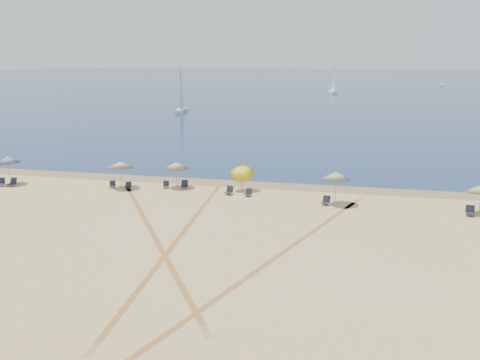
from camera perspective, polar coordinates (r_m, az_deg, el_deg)
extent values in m
plane|color=tan|center=(24.97, -10.24, -13.53)|extent=(160.00, 160.00, 0.00)
plane|color=#0C2151|center=(245.83, 10.56, 10.71)|extent=(500.00, 500.00, 0.00)
plane|color=olive|center=(46.68, 1.06, -0.42)|extent=(500.00, 500.00, 0.00)
cylinder|color=gray|center=(50.88, -24.08, 0.92)|extent=(0.05, 0.14, 2.38)
cone|color=white|center=(50.71, -24.17, 2.08)|extent=(2.03, 2.05, 0.63)
sphere|color=gray|center=(50.66, -24.20, 2.41)|extent=(0.08, 0.08, 0.08)
cylinder|color=gray|center=(46.43, -12.93, 0.53)|extent=(0.05, 0.22, 2.18)
cone|color=#F8EDCB|center=(46.17, -13.03, 1.64)|extent=(2.30, 2.34, 0.73)
sphere|color=gray|center=(46.11, -13.05, 2.01)|extent=(0.08, 0.08, 0.08)
cylinder|color=gray|center=(45.69, -6.99, 0.51)|extent=(0.05, 0.05, 2.08)
cone|color=#F8EDCB|center=(45.50, -7.02, 1.60)|extent=(2.19, 2.19, 0.55)
sphere|color=gray|center=(45.44, -7.03, 1.97)|extent=(0.08, 0.08, 0.08)
cylinder|color=gray|center=(43.80, 0.10, -0.14)|extent=(0.05, 1.05, 1.84)
cone|color=yellow|center=(44.03, 0.22, 0.98)|extent=(2.13, 2.13, 1.51)
sphere|color=gray|center=(43.97, 0.22, 1.36)|extent=(0.08, 0.08, 0.08)
cylinder|color=gray|center=(40.94, 10.46, -0.93)|extent=(0.05, 0.05, 2.39)
cone|color=#F8EDCB|center=(40.70, 10.53, 0.49)|extent=(2.21, 2.21, 0.55)
sphere|color=gray|center=(40.63, 10.54, 0.90)|extent=(0.08, 0.08, 0.08)
cylinder|color=gray|center=(41.61, 24.92, -2.01)|extent=(0.05, 0.21, 2.04)
cube|color=black|center=(50.46, -24.81, -0.41)|extent=(0.78, 0.78, 0.05)
cube|color=black|center=(50.68, -24.77, -0.04)|extent=(0.63, 0.44, 0.53)
cylinder|color=#A5A5AD|center=(50.26, -24.69, -0.56)|extent=(0.03, 0.03, 0.19)
cube|color=black|center=(50.10, -23.81, -0.40)|extent=(0.64, 0.64, 0.05)
cube|color=black|center=(50.26, -23.62, -0.03)|extent=(0.61, 0.26, 0.53)
cylinder|color=#A5A5AD|center=(50.11, -24.15, -0.54)|extent=(0.03, 0.03, 0.19)
cylinder|color=#A5A5AD|center=(49.80, -23.73, -0.59)|extent=(0.03, 0.03, 0.19)
cube|color=black|center=(46.54, -13.85, -0.66)|extent=(0.66, 0.66, 0.05)
cube|color=black|center=(46.73, -13.84, -0.32)|extent=(0.54, 0.36, 0.45)
cylinder|color=#A5A5AD|center=(46.42, -14.19, -0.82)|extent=(0.02, 0.02, 0.17)
cylinder|color=#A5A5AD|center=(46.38, -13.70, -0.80)|extent=(0.02, 0.02, 0.17)
cube|color=black|center=(45.82, -12.23, -0.79)|extent=(0.57, 0.57, 0.05)
cube|color=black|center=(46.00, -12.16, -0.45)|extent=(0.52, 0.26, 0.45)
cylinder|color=#A5A5AD|center=(45.73, -12.56, -0.94)|extent=(0.02, 0.02, 0.16)
cylinder|color=#A5A5AD|center=(45.62, -12.07, -0.96)|extent=(0.02, 0.02, 0.16)
cube|color=black|center=(45.59, -8.14, -0.69)|extent=(0.63, 0.63, 0.05)
cube|color=black|center=(45.77, -8.13, -0.35)|extent=(0.53, 0.32, 0.45)
cylinder|color=#A5A5AD|center=(45.46, -8.47, -0.85)|extent=(0.02, 0.02, 0.16)
cylinder|color=#A5A5AD|center=(45.43, -7.96, -0.85)|extent=(0.02, 0.02, 0.16)
cube|color=black|center=(45.29, -6.12, -0.70)|extent=(0.70, 0.70, 0.05)
cube|color=black|center=(45.50, -6.11, -0.30)|extent=(0.61, 0.35, 0.51)
cylinder|color=#A5A5AD|center=(45.14, -6.49, -0.88)|extent=(0.03, 0.03, 0.19)
cylinder|color=#A5A5AD|center=(45.11, -5.91, -0.87)|extent=(0.03, 0.03, 0.19)
cube|color=black|center=(43.01, -1.27, -1.39)|extent=(0.68, 0.68, 0.05)
cube|color=black|center=(43.19, -1.11, -0.98)|extent=(0.61, 0.33, 0.51)
cylinder|color=#A5A5AD|center=(42.93, -1.61, -1.55)|extent=(0.03, 0.03, 0.19)
cylinder|color=#A5A5AD|center=(42.74, -1.06, -1.62)|extent=(0.03, 0.03, 0.19)
cube|color=black|center=(42.49, 0.88, -1.60)|extent=(0.61, 0.61, 0.05)
cube|color=black|center=(42.66, 1.01, -1.22)|extent=(0.55, 0.29, 0.47)
cylinder|color=#A5A5AD|center=(42.41, 0.56, -1.75)|extent=(0.02, 0.02, 0.17)
cylinder|color=#A5A5AD|center=(42.26, 1.08, -1.81)|extent=(0.02, 0.02, 0.17)
cube|color=black|center=(40.57, 9.38, -2.49)|extent=(0.69, 0.69, 0.05)
cube|color=black|center=(40.77, 9.51, -2.05)|extent=(0.61, 0.34, 0.52)
cylinder|color=#A5A5AD|center=(40.46, 9.05, -2.66)|extent=(0.03, 0.03, 0.19)
cylinder|color=#A5A5AD|center=(40.34, 9.68, -2.74)|extent=(0.03, 0.03, 0.19)
cube|color=black|center=(40.86, 24.00, -3.38)|extent=(0.66, 0.66, 0.06)
cube|color=black|center=(41.08, 23.99, -2.91)|extent=(0.63, 0.27, 0.55)
cylinder|color=#A5A5AD|center=(40.65, 23.70, -3.58)|extent=(0.03, 0.03, 0.20)
cylinder|color=#A5A5AD|center=(40.71, 24.38, -3.63)|extent=(0.03, 0.03, 0.20)
cube|color=white|center=(163.72, 10.19, 9.53)|extent=(3.11, 6.75, 0.71)
cylinder|color=gray|center=(163.48, 10.26, 11.15)|extent=(0.14, 0.14, 9.52)
cube|color=white|center=(213.02, 21.29, 9.69)|extent=(1.76, 4.82, 0.51)
cylinder|color=gray|center=(212.87, 21.37, 10.58)|extent=(0.10, 0.10, 6.85)
cube|color=white|center=(106.76, -6.47, 7.60)|extent=(2.48, 6.35, 0.67)
cylinder|color=gray|center=(106.40, -6.54, 9.94)|extent=(0.13, 0.13, 9.00)
plane|color=tan|center=(33.70, -6.53, -6.09)|extent=(29.82, 29.82, 0.00)
plane|color=tan|center=(34.70, -6.06, -5.49)|extent=(29.82, 29.82, 0.00)
plane|color=tan|center=(30.20, 4.11, -8.40)|extent=(35.56, 35.56, 0.00)
plane|color=tan|center=(31.12, 5.05, -7.74)|extent=(35.56, 35.56, 0.00)
plane|color=tan|center=(34.74, -9.71, -5.59)|extent=(38.52, 38.52, 0.00)
plane|color=tan|center=(35.77, -10.01, -5.03)|extent=(38.52, 38.52, 0.00)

